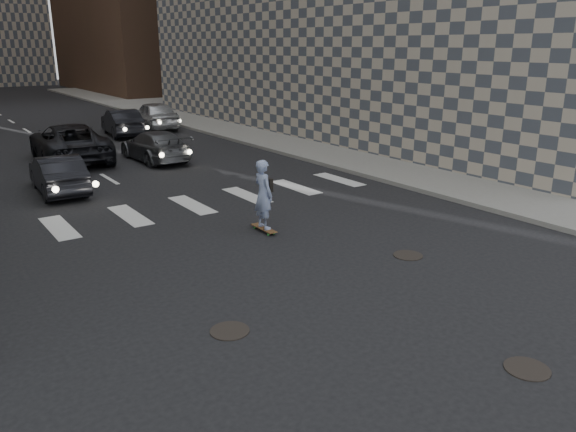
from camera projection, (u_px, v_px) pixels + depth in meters
The scene contains 11 objects.
ground at pixel (361, 327), 10.01m from camera, with size 160.00×160.00×0.00m, color black.
sidewalk_right at pixel (317, 127), 33.60m from camera, with size 13.00×80.00×0.15m, color gray.
manhole_a at pixel (527, 369), 8.70m from camera, with size 0.70×0.70×0.02m, color black.
manhole_b at pixel (230, 331), 9.85m from camera, with size 0.70×0.70×0.02m, color black.
manhole_c at pixel (408, 255), 13.38m from camera, with size 0.70×0.70×0.02m, color black.
skateboarder at pixel (263, 195), 14.82m from camera, with size 0.48×0.99×1.96m.
traffic_car_a at pixel (58, 174), 18.93m from camera, with size 1.36×3.91×1.29m, color black.
traffic_car_b at pixel (155, 146), 24.15m from camera, with size 1.81×4.44×1.29m, color #585A60.
traffic_car_c at pixel (70, 143), 23.93m from camera, with size 2.69×5.83×1.62m, color black.
traffic_car_d at pixel (155, 115), 33.34m from camera, with size 1.91×4.75×1.62m, color silver.
traffic_car_e at pixel (122, 122), 30.81m from camera, with size 1.52×4.36×1.44m, color black.
Camera 1 is at (-6.20, -6.63, 4.83)m, focal length 35.00 mm.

